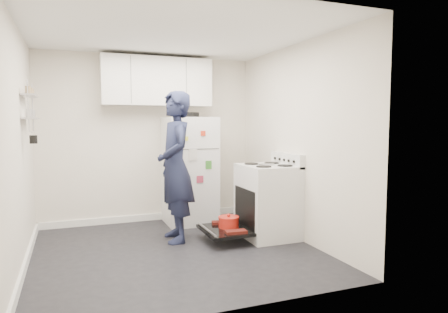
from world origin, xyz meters
name	(u,v)px	position (x,y,z in m)	size (l,w,h in m)	color
room	(172,148)	(-0.03, 0.03, 1.21)	(3.21, 3.21, 2.51)	black
electric_range	(267,202)	(1.26, 0.15, 0.47)	(0.66, 0.76, 1.10)	silver
open_oven_door	(226,227)	(0.70, 0.17, 0.18)	(0.55, 0.70, 0.22)	black
refrigerator	(189,170)	(0.53, 1.25, 0.80)	(0.72, 0.74, 1.65)	white
upper_cabinets	(157,82)	(0.10, 1.43, 2.10)	(1.60, 0.33, 0.70)	silver
wall_shelf_rack	(31,107)	(-1.52, 0.49, 1.68)	(0.14, 0.60, 0.61)	#B2B2B7
person	(175,167)	(0.11, 0.43, 0.95)	(0.69, 0.45, 1.90)	#191D37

